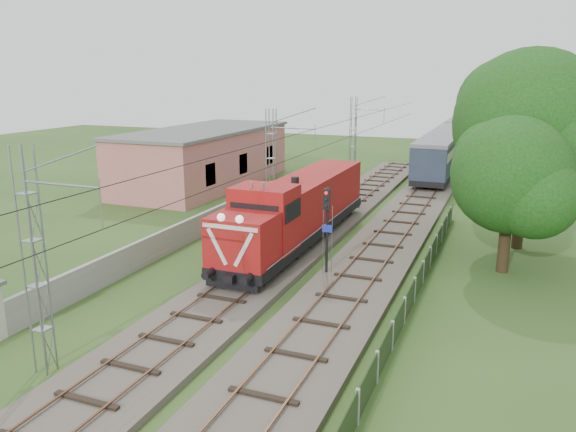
% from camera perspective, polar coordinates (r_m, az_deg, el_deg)
% --- Properties ---
extents(ground, '(140.00, 140.00, 0.00)m').
position_cam_1_polar(ground, '(26.38, -6.09, -8.51)').
color(ground, '#29481B').
rests_on(ground, ground).
extents(track_main, '(4.20, 70.00, 0.45)m').
position_cam_1_polar(track_main, '(32.26, -0.30, -3.76)').
color(track_main, '#6B6054').
rests_on(track_main, ground).
extents(track_side, '(4.20, 80.00, 0.45)m').
position_cam_1_polar(track_side, '(43.11, 12.47, 0.54)').
color(track_side, '#6B6054').
rests_on(track_side, ground).
extents(catenary, '(3.31, 70.00, 8.00)m').
position_cam_1_polar(catenary, '(36.94, -1.63, 4.73)').
color(catenary, gray).
rests_on(catenary, ground).
extents(boundary_wall, '(0.25, 40.00, 1.50)m').
position_cam_1_polar(boundary_wall, '(39.13, -6.37, 0.26)').
color(boundary_wall, '#9E9E99').
rests_on(boundary_wall, ground).
extents(station_building, '(8.40, 20.40, 5.22)m').
position_cam_1_polar(station_building, '(53.14, -8.45, 5.98)').
color(station_building, '#B26160').
rests_on(station_building, ground).
extents(fence, '(0.12, 32.00, 1.20)m').
position_cam_1_polar(fence, '(26.47, 12.70, -7.31)').
color(fence, black).
rests_on(fence, ground).
extents(locomotive, '(3.12, 17.80, 4.52)m').
position_cam_1_polar(locomotive, '(33.52, 1.02, 0.71)').
color(locomotive, black).
rests_on(locomotive, ground).
extents(coach_rake, '(3.16, 70.55, 3.66)m').
position_cam_1_polar(coach_rake, '(84.15, 17.46, 8.50)').
color(coach_rake, black).
rests_on(coach_rake, ground).
extents(signal_post, '(0.52, 0.41, 4.72)m').
position_cam_1_polar(signal_post, '(28.03, 3.97, -0.08)').
color(signal_post, black).
rests_on(signal_post, ground).
extents(tree_a, '(6.32, 6.02, 8.20)m').
position_cam_1_polar(tree_a, '(30.67, 21.86, 3.74)').
color(tree_a, '#3B2B18').
rests_on(tree_a, ground).
extents(tree_b, '(9.00, 8.57, 11.66)m').
position_cam_1_polar(tree_b, '(35.16, 23.49, 8.39)').
color(tree_b, '#3B2B18').
rests_on(tree_b, ground).
extents(tree_c, '(6.92, 6.59, 8.97)m').
position_cam_1_polar(tree_c, '(52.02, 22.21, 8.20)').
color(tree_c, '#3B2B18').
rests_on(tree_c, ground).
extents(tree_d, '(6.42, 6.11, 8.32)m').
position_cam_1_polar(tree_d, '(61.92, 22.52, 8.61)').
color(tree_d, '#3B2B18').
rests_on(tree_d, ground).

